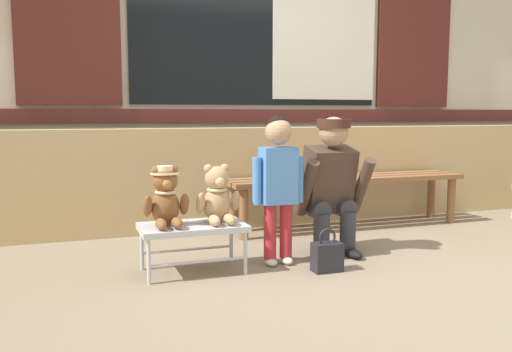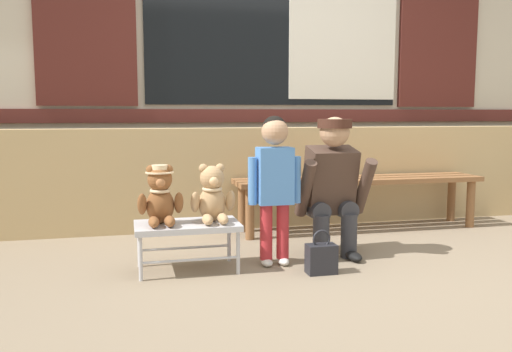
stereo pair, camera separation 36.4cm
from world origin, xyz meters
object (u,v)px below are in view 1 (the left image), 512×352
child_standing (278,173)px  teddy_bear_plain (218,196)px  wooden_bench_long (347,184)px  small_display_bench (193,230)px  handbag_on_ground (327,256)px  teddy_bear_with_hat (166,198)px  adult_crouching (331,185)px

child_standing → teddy_bear_plain: bearing=178.8°
wooden_bench_long → small_display_bench: bearing=-150.9°
child_standing → handbag_on_ground: child_standing is taller
wooden_bench_long → handbag_on_ground: 1.37m
wooden_bench_long → handbag_on_ground: size_ratio=7.72×
wooden_bench_long → handbag_on_ground: (-0.75, -1.11, -0.28)m
small_display_bench → teddy_bear_plain: 0.25m
teddy_bear_with_hat → child_standing: bearing=-0.7°
small_display_bench → teddy_bear_plain: bearing=0.5°
teddy_bear_plain → child_standing: bearing=-1.2°
teddy_bear_with_hat → handbag_on_ground: (0.95, -0.26, -0.38)m
wooden_bench_long → handbag_on_ground: bearing=-123.9°
small_display_bench → child_standing: bearing=-0.7°
small_display_bench → handbag_on_ground: 0.84m
small_display_bench → teddy_bear_plain: (0.16, 0.00, 0.20)m
small_display_bench → adult_crouching: size_ratio=0.67×
teddy_bear_plain → adult_crouching: (0.85, 0.13, 0.02)m
adult_crouching → teddy_bear_with_hat: bearing=-173.7°
small_display_bench → teddy_bear_with_hat: 0.26m
child_standing → adult_crouching: child_standing is taller
teddy_bear_with_hat → teddy_bear_plain: bearing=-0.1°
wooden_bench_long → adult_crouching: adult_crouching is taller
teddy_bear_with_hat → child_standing: child_standing is taller
wooden_bench_long → teddy_bear_plain: bearing=-148.2°
wooden_bench_long → adult_crouching: (-0.53, -0.72, 0.11)m
child_standing → wooden_bench_long: bearing=41.5°
teddy_bear_plain → child_standing: child_standing is taller
adult_crouching → handbag_on_ground: (-0.22, -0.39, -0.38)m
teddy_bear_plain → handbag_on_ground: size_ratio=1.34×
wooden_bench_long → handbag_on_ground: wooden_bench_long is taller
teddy_bear_with_hat → teddy_bear_plain: 0.32m
teddy_bear_plain → handbag_on_ground: teddy_bear_plain is taller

